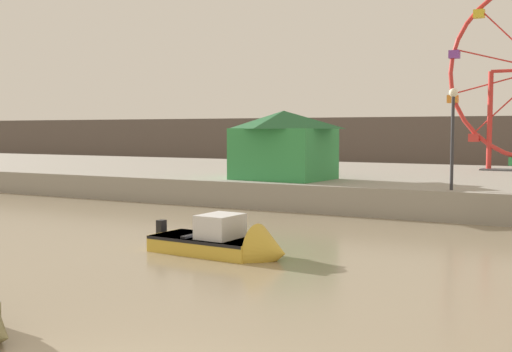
{
  "coord_description": "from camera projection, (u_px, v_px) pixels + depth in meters",
  "views": [
    {
      "loc": [
        4.92,
        -5.33,
        3.33
      ],
      "look_at": [
        -3.7,
        10.62,
        2.02
      ],
      "focal_mm": 45.16,
      "sensor_mm": 36.0,
      "label": 1
    }
  ],
  "objects": [
    {
      "name": "quay_promenade",
      "position": [
        486.0,
        187.0,
        31.05
      ],
      "size": [
        110.0,
        18.36,
        1.12
      ],
      "primitive_type": "cube",
      "color": "gray",
      "rests_on": "ground_plane"
    },
    {
      "name": "motorboat_mustard_yellow",
      "position": [
        231.0,
        244.0,
        16.96
      ],
      "size": [
        4.19,
        1.7,
        1.56
      ],
      "rotation": [
        0.0,
        0.0,
        6.22
      ],
      "color": "gold",
      "rests_on": "ground_plane"
    },
    {
      "name": "carnival_booth_green_kiosk",
      "position": [
        284.0,
        144.0,
        28.58
      ],
      "size": [
        4.56,
        3.84,
        3.05
      ],
      "rotation": [
        0.0,
        0.0,
        -0.08
      ],
      "color": "#33934C",
      "rests_on": "quay_promenade"
    },
    {
      "name": "promenade_lamp_far",
      "position": [
        453.0,
        123.0,
        23.39
      ],
      "size": [
        0.32,
        0.32,
        3.71
      ],
      "color": "#2D2D33",
      "rests_on": "quay_promenade"
    }
  ]
}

